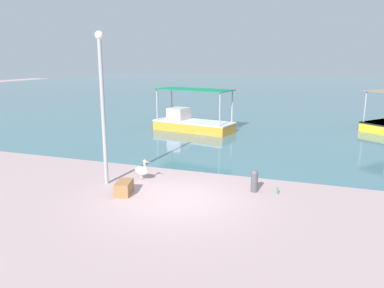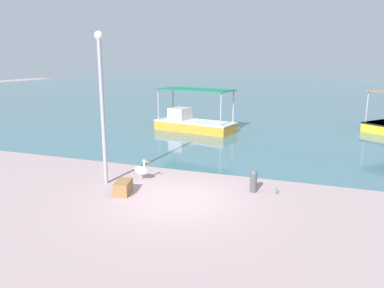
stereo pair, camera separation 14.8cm
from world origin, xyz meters
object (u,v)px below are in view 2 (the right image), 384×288
Objects in this scene: cargo_crate at (123,187)px; glass_bottle at (277,191)px; pelican at (141,170)px; lamp_post at (102,100)px; fishing_boat_near_right at (193,122)px; mooring_bollard at (254,180)px.

glass_bottle is (4.80, 1.68, -0.11)m from cargo_crate.
pelican is 1.54m from cargo_crate.
lamp_post is at bearing -142.30° from pelican.
lamp_post is (0.50, -10.60, 2.43)m from fishing_boat_near_right.
fishing_boat_near_right is 6.74× the size of mooring_bollard.
lamp_post is 6.29× the size of cargo_crate.
cargo_crate is at bearing -85.56° from pelican.
pelican is at bearing -178.19° from glass_bottle.
cargo_crate is (0.12, -1.53, -0.16)m from pelican.
cargo_crate reaches higher than glass_bottle.
lamp_post reaches higher than mooring_bollard.
fishing_boat_near_right is 10.89m from lamp_post.
pelican is at bearing 94.44° from cargo_crate.
fishing_boat_near_right reaches higher than glass_bottle.
fishing_boat_near_right is at bearing 92.68° from lamp_post.
cargo_crate is at bearing -160.69° from glass_bottle.
fishing_boat_near_right is at bearing 98.76° from pelican.
pelican is at bearing 37.70° from lamp_post.
lamp_post is at bearing 146.86° from cargo_crate.
cargo_crate is (1.13, -0.74, -2.78)m from lamp_post.
pelican is 0.95× the size of cargo_crate.
pelican is 4.92m from glass_bottle.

